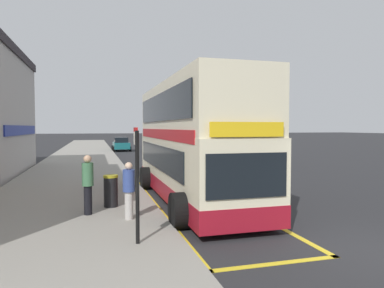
% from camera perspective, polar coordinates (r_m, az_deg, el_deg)
% --- Properties ---
extents(ground_plane, '(260.00, 260.00, 0.00)m').
position_cam_1_polar(ground_plane, '(38.92, -6.74, -1.39)').
color(ground_plane, '#28282B').
extents(pavement_near, '(6.00, 76.00, 0.14)m').
position_cam_1_polar(pavement_near, '(38.46, -17.10, -1.44)').
color(pavement_near, gray).
rests_on(pavement_near, ground).
extents(double_decker_bus, '(3.15, 10.06, 4.40)m').
position_cam_1_polar(double_decker_bus, '(13.27, -0.09, -0.34)').
color(double_decker_bus, beige).
rests_on(double_decker_bus, ground).
extents(bus_bay_markings, '(2.99, 13.23, 0.01)m').
position_cam_1_polar(bus_bay_markings, '(13.55, -0.32, -9.05)').
color(bus_bay_markings, yellow).
rests_on(bus_bay_markings, ground).
extents(bus_stop_sign, '(0.09, 0.51, 2.63)m').
position_cam_1_polar(bus_stop_sign, '(8.07, -8.96, -4.96)').
color(bus_stop_sign, black).
rests_on(bus_stop_sign, pavement_near).
extents(parked_car_teal_across, '(2.09, 4.20, 1.62)m').
position_cam_1_polar(parked_car_teal_across, '(42.09, -11.46, -0.03)').
color(parked_car_teal_across, '#196066').
rests_on(parked_car_teal_across, ground).
extents(parked_car_black_distant, '(2.09, 4.20, 1.62)m').
position_cam_1_polar(parked_car_black_distant, '(25.98, 9.28, -1.67)').
color(parked_car_black_distant, black).
rests_on(parked_car_black_distant, ground).
extents(parked_car_maroon_kerbside, '(2.09, 4.20, 1.62)m').
position_cam_1_polar(parked_car_maroon_kerbside, '(34.06, -0.62, -0.61)').
color(parked_car_maroon_kerbside, maroon).
rests_on(parked_car_maroon_kerbside, ground).
extents(pedestrian_waiting_near_sign, '(0.34, 0.34, 1.80)m').
position_cam_1_polar(pedestrian_waiting_near_sign, '(11.03, -16.60, -5.95)').
color(pedestrian_waiting_near_sign, black).
rests_on(pedestrian_waiting_near_sign, pavement_near).
extents(pedestrian_further_back, '(0.34, 0.34, 1.64)m').
position_cam_1_polar(pedestrian_further_back, '(10.23, -10.25, -7.12)').
color(pedestrian_further_back, '#B7B2AD').
rests_on(pedestrian_further_back, pavement_near).
extents(litter_bin, '(0.48, 0.48, 1.05)m').
position_cam_1_polar(litter_bin, '(12.00, -13.07, -7.42)').
color(litter_bin, black).
rests_on(litter_bin, pavement_near).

